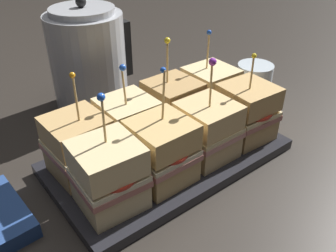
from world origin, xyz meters
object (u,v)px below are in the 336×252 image
at_px(sandwich_back_center_left, 128,126).
at_px(sandwich_front_far_left, 109,176).
at_px(serving_platter, 168,156).
at_px(sandwich_back_center_right, 173,108).
at_px(sandwich_front_far_right, 247,112).
at_px(drinking_glass, 253,83).
at_px(sandwich_back_far_left, 78,146).
at_px(sandwich_front_center_right, 207,130).
at_px(sandwich_front_center_left, 162,152).
at_px(sandwich_back_far_right, 210,93).
at_px(kettle_steel, 89,60).

bearing_deg(sandwich_back_center_left, sandwich_front_far_left, -134.28).
height_order(serving_platter, sandwich_back_center_right, sandwich_back_center_right).
relative_size(sandwich_front_far_right, drinking_glass, 1.88).
xyz_separation_m(sandwich_back_far_left, sandwich_back_center_right, (0.18, -0.00, 0.00)).
distance_m(sandwich_front_center_right, sandwich_back_center_right, 0.09).
xyz_separation_m(sandwich_front_center_left, sandwich_front_center_right, (0.09, 0.00, -0.00)).
bearing_deg(sandwich_back_center_right, sandwich_back_far_right, 0.10).
relative_size(sandwich_back_center_right, sandwich_back_far_right, 1.04).
bearing_deg(drinking_glass, sandwich_front_far_right, -144.37).
bearing_deg(serving_platter, sandwich_back_center_left, 135.77).
xyz_separation_m(sandwich_front_center_left, kettle_steel, (0.04, 0.30, 0.04)).
bearing_deg(sandwich_back_far_left, sandwich_back_center_right, -0.20).
bearing_deg(sandwich_front_center_right, serving_platter, 136.71).
height_order(sandwich_back_center_right, sandwich_back_far_right, sandwich_back_center_right).
relative_size(sandwich_front_far_left, sandwich_front_center_left, 0.95).
bearing_deg(sandwich_back_center_left, sandwich_back_far_left, -179.97).
relative_size(serving_platter, sandwich_back_center_right, 2.22).
height_order(sandwich_front_far_left, drinking_glass, sandwich_front_far_left).
relative_size(sandwich_front_far_right, sandwich_back_far_left, 0.95).
relative_size(sandwich_front_far_right, sandwich_back_center_left, 1.00).
bearing_deg(sandwich_front_far_right, sandwich_front_center_left, -179.96).
bearing_deg(drinking_glass, sandwich_back_far_right, -176.02).
height_order(sandwich_front_far_right, drinking_glass, sandwich_front_far_right).
relative_size(sandwich_front_center_right, sandwich_back_far_left, 1.02).
xyz_separation_m(sandwich_front_far_left, sandwich_back_far_left, (-0.00, 0.09, -0.00)).
distance_m(kettle_steel, drinking_glass, 0.35).
bearing_deg(sandwich_front_far_left, sandwich_front_center_right, 0.35).
distance_m(sandwich_front_far_right, sandwich_back_center_right, 0.13).
height_order(sandwich_front_center_right, kettle_steel, kettle_steel).
distance_m(sandwich_back_far_left, sandwich_back_center_right, 0.18).
distance_m(sandwich_front_center_right, drinking_glass, 0.25).
bearing_deg(serving_platter, sandwich_front_center_left, -135.79).
bearing_deg(sandwich_front_far_right, sandwich_back_center_left, 153.61).
bearing_deg(sandwich_back_far_right, sandwich_back_far_left, 179.90).
bearing_deg(sandwich_front_far_right, drinking_glass, 35.63).
bearing_deg(sandwich_front_far_left, sandwich_front_far_right, -0.21).
bearing_deg(sandwich_front_center_left, serving_platter, 44.21).
bearing_deg(sandwich_back_far_left, kettle_steel, 57.91).
bearing_deg(sandwich_back_far_left, sandwich_front_far_right, -18.52).
relative_size(sandwich_front_center_left, sandwich_front_far_right, 1.11).
distance_m(sandwich_front_center_left, drinking_glass, 0.34).
distance_m(sandwich_front_center_left, sandwich_front_center_right, 0.09).
distance_m(sandwich_front_far_right, sandwich_back_far_right, 0.09).
bearing_deg(sandwich_front_far_left, sandwich_back_center_right, 26.34).
xyz_separation_m(sandwich_front_far_right, sandwich_back_center_left, (-0.19, 0.09, -0.00)).
relative_size(sandwich_back_center_right, kettle_steel, 0.77).
relative_size(sandwich_front_far_right, kettle_steel, 0.70).
distance_m(sandwich_front_center_left, sandwich_back_center_right, 0.13).
height_order(sandwich_front_center_right, sandwich_back_far_right, sandwich_front_center_right).
bearing_deg(sandwich_back_far_right, sandwich_back_center_right, -179.90).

